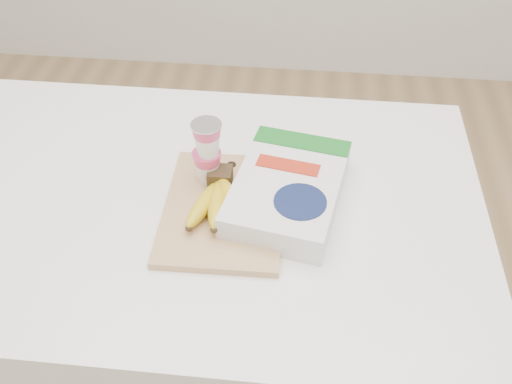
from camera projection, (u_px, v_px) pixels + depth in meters
table at (207, 322)px, 1.46m from camera, size 1.18×0.78×0.88m
cutting_board at (224, 209)px, 1.13m from camera, size 0.24×0.32×0.02m
bananas at (218, 199)px, 1.10m from camera, size 0.13×0.17×0.06m
yogurt_stack at (207, 151)px, 1.13m from camera, size 0.06×0.06×0.14m
cereal_box at (288, 190)px, 1.13m from camera, size 0.25×0.33×0.07m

